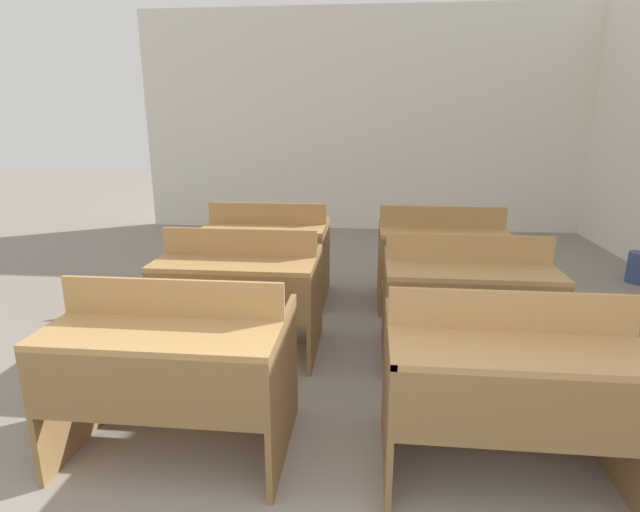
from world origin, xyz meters
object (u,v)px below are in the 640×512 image
bench_second_right (466,297)px  wastepaper_bin (640,268)px  bench_front_left (174,364)px  bench_third_left (267,249)px  bench_third_right (441,254)px  bench_second_left (240,288)px  bench_front_right (507,382)px

bench_second_right → wastepaper_bin: (2.12, 1.98, -0.32)m
bench_front_left → bench_third_left: 2.25m
wastepaper_bin → bench_second_right: bearing=-136.9°
wastepaper_bin → bench_third_right: bearing=-157.8°
bench_front_left → bench_second_right: (1.58, 1.11, 0.00)m
bench_front_left → bench_second_left: size_ratio=1.00×
bench_front_left → bench_second_left: 1.14m
bench_front_left → wastepaper_bin: size_ratio=3.46×
bench_front_right → bench_third_left: (-1.57, 2.26, 0.00)m
bench_front_right → bench_second_right: bearing=89.1°
bench_second_left → wastepaper_bin: bearing=28.1°
bench_front_left → wastepaper_bin: bearing=39.9°
bench_second_left → bench_third_right: 1.87m
bench_third_right → wastepaper_bin: (2.14, 0.88, -0.32)m
bench_second_right → bench_second_left: bearing=179.1°
bench_front_left → bench_front_right: (1.57, -0.01, 0.00)m
bench_front_right → bench_second_right: size_ratio=1.00×
bench_front_right → bench_second_right: 1.12m
bench_front_right → bench_third_left: size_ratio=1.00×
bench_third_right → bench_second_right: bearing=-88.8°
bench_front_left → bench_third_right: bearing=54.9°
bench_second_left → bench_second_right: (1.55, -0.02, 0.00)m
bench_front_left → wastepaper_bin: 4.84m
bench_front_left → bench_second_right: bearing=35.0°
bench_second_left → bench_second_right: bearing=-0.9°
bench_front_left → bench_second_left: same height
bench_front_right → bench_third_right: size_ratio=1.00×
bench_front_left → bench_third_right: same height
wastepaper_bin → bench_front_left: bearing=-140.1°
bench_third_left → bench_third_right: same height
bench_second_left → bench_third_left: same height
bench_second_right → bench_front_left: bearing=-145.0°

